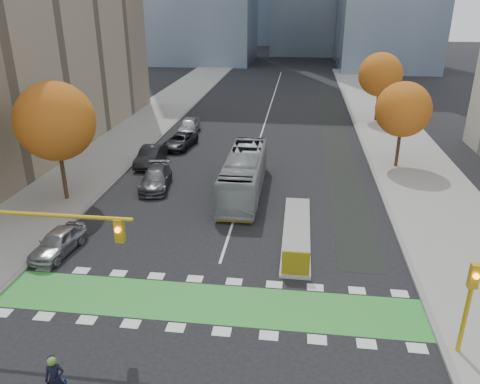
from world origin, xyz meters
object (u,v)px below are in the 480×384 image
(parked_car_e, at_px, (189,126))
(parked_car_d, at_px, (180,141))
(parked_car_b, at_px, (151,156))
(parked_car_c, at_px, (156,179))
(hazard_board, at_px, (296,264))
(tree_east_near, at_px, (403,110))
(tree_west, at_px, (55,121))
(traffic_signal_east, at_px, (470,296))
(tree_east_far, at_px, (380,75))
(bus, at_px, (244,174))
(parked_car_a, at_px, (58,242))
(traffic_signal_west, at_px, (6,236))

(parked_car_e, bearing_deg, parked_car_d, -90.28)
(parked_car_b, bearing_deg, parked_car_c, -68.32)
(hazard_board, bearing_deg, tree_east_near, 65.80)
(tree_west, bearing_deg, traffic_signal_east, -29.07)
(tree_east_far, bearing_deg, hazard_board, -104.12)
(bus, height_order, parked_car_a, bus)
(traffic_signal_west, xyz_separation_m, parked_car_c, (1.43, 15.57, -3.32))
(traffic_signal_west, relative_size, parked_car_a, 2.12)
(hazard_board, xyz_separation_m, parked_car_b, (-12.44, 15.86, -0.03))
(parked_car_c, height_order, parked_car_d, parked_car_c)
(tree_west, bearing_deg, tree_east_far, 46.70)
(parked_car_a, xyz_separation_m, parked_car_b, (0.56, 15.06, 0.09))
(traffic_signal_west, bearing_deg, tree_west, 108.02)
(tree_west, height_order, tree_east_near, tree_west)
(tree_east_near, distance_m, traffic_signal_east, 22.66)
(parked_car_d, height_order, parked_car_e, parked_car_e)
(tree_west, height_order, parked_car_c, tree_west)
(tree_east_near, xyz_separation_m, parked_car_a, (-21.00, -17.00, -4.18))
(tree_east_far, bearing_deg, parked_car_c, -129.63)
(bus, bearing_deg, parked_car_d, 125.30)
(bus, bearing_deg, parked_car_b, 148.48)
(tree_east_near, height_order, traffic_signal_west, tree_east_near)
(traffic_signal_east, relative_size, parked_car_b, 0.88)
(bus, distance_m, parked_car_b, 10.01)
(traffic_signal_west, xyz_separation_m, parked_car_a, (-1.07, 5.51, -3.35))
(traffic_signal_east, height_order, parked_car_e, traffic_signal_east)
(hazard_board, height_order, tree_east_near, tree_east_near)
(tree_west, distance_m, traffic_signal_east, 25.90)
(traffic_signal_east, relative_size, bus, 0.38)
(tree_west, relative_size, parked_car_a, 2.05)
(tree_east_near, height_order, tree_east_far, tree_east_far)
(tree_west, xyz_separation_m, parked_car_c, (5.50, 3.06, -4.90))
(parked_car_d, bearing_deg, traffic_signal_east, -47.95)
(tree_east_far, distance_m, bus, 26.51)
(tree_east_far, xyz_separation_m, parked_car_d, (-19.68, -12.94, -4.57))
(tree_west, xyz_separation_m, parked_car_b, (3.56, 8.06, -4.85))
(tree_east_far, height_order, parked_car_d, tree_east_far)
(parked_car_c, xyz_separation_m, parked_car_e, (-0.98, 15.00, 0.11))
(tree_west, relative_size, traffic_signal_west, 0.96)
(tree_east_far, distance_m, parked_car_d, 23.99)
(tree_east_near, bearing_deg, tree_west, -157.38)
(traffic_signal_east, bearing_deg, parked_car_a, 164.23)
(bus, distance_m, parked_car_e, 16.98)
(tree_west, relative_size, parked_car_c, 1.66)
(tree_west, xyz_separation_m, parked_car_e, (4.52, 18.06, -4.79))
(parked_car_e, bearing_deg, bus, -67.22)
(hazard_board, xyz_separation_m, parked_car_c, (-10.50, 10.86, -0.08))
(traffic_signal_west, distance_m, parked_car_d, 25.80)
(tree_east_far, xyz_separation_m, parked_car_a, (-21.50, -33.00, -4.56))
(tree_west, bearing_deg, parked_car_b, 66.15)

